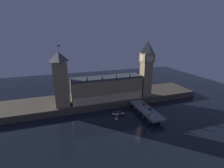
# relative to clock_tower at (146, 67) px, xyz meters

# --- Properties ---
(ground_plane) EXTENTS (400.00, 400.00, 0.00)m
(ground_plane) POSITION_rel_clock_tower_xyz_m (-45.17, -26.75, -40.21)
(ground_plane) COLOR black
(embankment) EXTENTS (220.00, 42.00, 6.86)m
(embankment) POSITION_rel_clock_tower_xyz_m (-45.17, 12.25, -36.78)
(embankment) COLOR #4C4438
(embankment) RESTS_ON ground_plane
(parliament_hall) EXTENTS (75.59, 18.95, 30.30)m
(parliament_hall) POSITION_rel_clock_tower_xyz_m (-45.44, 3.06, -20.78)
(parliament_hall) COLOR #9E845B
(parliament_hall) RESTS_ON embankment
(clock_tower) EXTENTS (12.88, 12.99, 63.20)m
(clock_tower) POSITION_rel_clock_tower_xyz_m (0.00, 0.00, 0.00)
(clock_tower) COLOR #9E845B
(clock_tower) RESTS_ON embankment
(victoria_tower) EXTENTS (13.55, 13.55, 59.27)m
(victoria_tower) POSITION_rel_clock_tower_xyz_m (-92.27, 1.39, -6.56)
(victoria_tower) COLOR #9E845B
(victoria_tower) RESTS_ON embankment
(bridge) EXTENTS (13.79, 46.00, 5.82)m
(bridge) POSITION_rel_clock_tower_xyz_m (-16.45, -31.75, -36.33)
(bridge) COLOR slate
(bridge) RESTS_ON ground_plane
(car_northbound_lead) EXTENTS (1.89, 4.12, 1.31)m
(car_northbound_lead) POSITION_rel_clock_tower_xyz_m (-19.49, -22.97, -33.77)
(car_northbound_lead) COLOR white
(car_northbound_lead) RESTS_ON bridge
(car_northbound_trail) EXTENTS (2.02, 4.62, 1.59)m
(car_northbound_trail) POSITION_rel_clock_tower_xyz_m (-19.49, -44.69, -33.64)
(car_northbound_trail) COLOR white
(car_northbound_trail) RESTS_ON bridge
(car_southbound_lead) EXTENTS (1.90, 4.60, 1.45)m
(car_southbound_lead) POSITION_rel_clock_tower_xyz_m (-13.42, -34.24, -33.71)
(car_southbound_lead) COLOR navy
(car_southbound_lead) RESTS_ON bridge
(car_southbound_trail) EXTENTS (2.09, 4.44, 1.34)m
(car_southbound_trail) POSITION_rel_clock_tower_xyz_m (-13.42, -22.19, -33.75)
(car_southbound_trail) COLOR red
(car_southbound_trail) RESTS_ON bridge
(pedestrian_near_rail) EXTENTS (0.38, 0.38, 1.85)m
(pedestrian_near_rail) POSITION_rel_clock_tower_xyz_m (-22.52, -44.71, -33.40)
(pedestrian_near_rail) COLOR black
(pedestrian_near_rail) RESTS_ON bridge
(pedestrian_mid_walk) EXTENTS (0.38, 0.38, 1.84)m
(pedestrian_mid_walk) POSITION_rel_clock_tower_xyz_m (-10.38, -34.22, -33.40)
(pedestrian_mid_walk) COLOR black
(pedestrian_mid_walk) RESTS_ON bridge
(pedestrian_far_rail) EXTENTS (0.38, 0.38, 1.60)m
(pedestrian_far_rail) POSITION_rel_clock_tower_xyz_m (-22.52, -24.23, -33.54)
(pedestrian_far_rail) COLOR black
(pedestrian_far_rail) RESTS_ON bridge
(street_lamp_near) EXTENTS (1.34, 0.60, 6.09)m
(street_lamp_near) POSITION_rel_clock_tower_xyz_m (-22.92, -46.47, -30.57)
(street_lamp_near) COLOR #2D3333
(street_lamp_near) RESTS_ON bridge
(street_lamp_mid) EXTENTS (1.34, 0.60, 7.28)m
(street_lamp_mid) POSITION_rel_clock_tower_xyz_m (-9.98, -31.75, -29.84)
(street_lamp_mid) COLOR #2D3333
(street_lamp_mid) RESTS_ON bridge
(street_lamp_far) EXTENTS (1.34, 0.60, 6.49)m
(street_lamp_far) POSITION_rel_clock_tower_xyz_m (-22.92, -17.03, -30.32)
(street_lamp_far) COLOR #2D3333
(street_lamp_far) RESTS_ON bridge
(boat_upstream) EXTENTS (13.51, 6.55, 3.98)m
(boat_upstream) POSITION_rel_clock_tower_xyz_m (-42.70, -24.41, -38.75)
(boat_upstream) COLOR #28282D
(boat_upstream) RESTS_ON ground_plane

